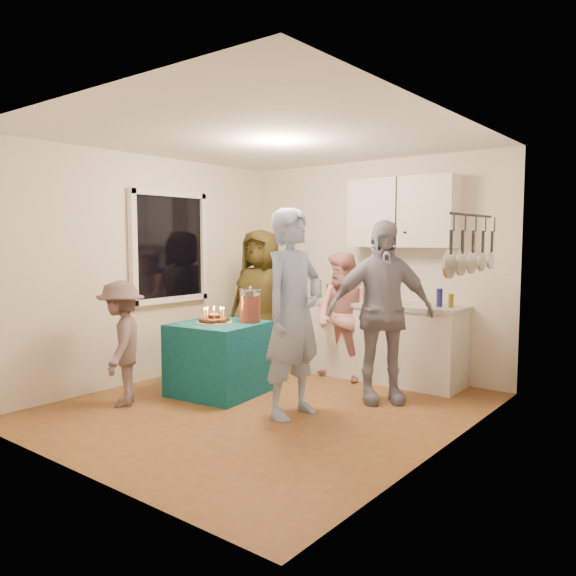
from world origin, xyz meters
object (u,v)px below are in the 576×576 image
Objects in this scene: woman_back_left at (261,301)px; child_near_left at (121,343)px; punch_jar at (250,306)px; man_birthday at (294,313)px; woman_back_right at (381,312)px; woman_back_center at (343,317)px; counter at (371,341)px; party_table at (219,358)px; microwave at (356,288)px.

woman_back_left is 1.42× the size of child_near_left.
punch_jar is 0.91m from man_birthday.
child_near_left is (-1.95, -1.70, -0.30)m from woman_back_right.
woman_back_right reaches higher than woman_back_center.
woman_back_left reaches higher than punch_jar.
counter is 2.88m from child_near_left.
counter is 1.25× the size of woman_back_left.
woman_back_right is at bearing 28.61° from party_table.
counter is 1.47× the size of woman_back_center.
child_near_left is at bearing -109.29° from microwave.
woman_back_left is at bearing -154.97° from counter.
woman_back_center is (-0.34, 1.40, -0.22)m from man_birthday.
man_birthday is (1.08, -0.10, 0.58)m from party_table.
woman_back_left is 1.82m from woman_back_right.
punch_jar is 0.27× the size of child_near_left.
counter is 1.14× the size of man_birthday.
microwave is 1.47m from punch_jar.
microwave is at bearing 91.08° from woman_back_right.
man_birthday reaches higher than woman_back_center.
woman_back_left reaches higher than child_near_left.
man_birthday is at bearing -48.40° from woman_back_left.
man_birthday is (0.84, -0.34, 0.03)m from punch_jar.
woman_back_center is at bearing 3.95° from woman_back_left.
woman_back_right reaches higher than woman_back_left.
microwave reaches higher than counter.
child_near_left reaches higher than party_table.
woman_back_left is at bearing 54.58° from man_birthday.
man_birthday is 1.00m from woman_back_right.
woman_back_right is at bearing -55.05° from counter.
counter is 1.63m from punch_jar.
woman_back_center is 0.82× the size of woman_back_right.
counter is 1.20× the size of woman_back_right.
woman_back_right is 2.60m from child_near_left.
microwave is 1.18m from woman_back_left.
party_table is 1.53m from woman_back_center.
microwave is 1.15m from woman_back_right.
punch_jar reaches higher than party_table.
punch_jar reaches higher than counter.
woman_back_left is (-1.23, -0.58, 0.45)m from counter.
punch_jar is at bearing -106.73° from woman_back_center.
woman_back_left is at bearing -145.12° from microwave.
punch_jar is 0.19× the size of woman_back_left.
woman_back_center is at bearing 104.25° from woman_back_right.
party_table is 1.03m from child_near_left.
punch_jar is 0.18× the size of man_birthday.
party_table is at bearing 107.80° from child_near_left.
woman_back_center is at bearing 106.50° from child_near_left.
punch_jar is 0.19× the size of woman_back_right.
woman_back_right is (1.25, 0.57, -0.01)m from punch_jar.
party_table is at bearing -134.73° from punch_jar.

